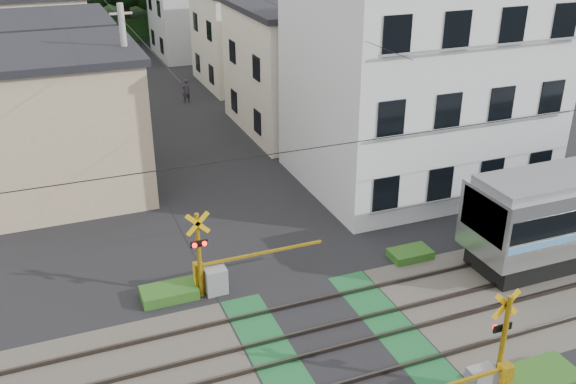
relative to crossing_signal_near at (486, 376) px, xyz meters
name	(u,v)px	position (x,y,z in m)	size (l,w,h in m)	color
ground	(332,339)	(-2.59, 3.65, -0.71)	(120.00, 120.00, 0.00)	black
track_bed	(332,338)	(-2.59, 3.65, -0.67)	(120.00, 120.00, 0.14)	#47423A
crossing_signal_near	(486,376)	(0.00, 0.00, 0.00)	(4.74, 0.65, 3.09)	#F8B70D
crossing_signal_far	(213,274)	(-5.17, 7.31, 0.00)	(4.74, 0.65, 3.09)	#F8B70D
apartment_block	(419,79)	(5.91, 13.15, 3.94)	(10.20, 8.36, 9.30)	white
houses_row	(157,50)	(-2.33, 29.57, 2.53)	(22.07, 31.35, 6.80)	tan
catenary	(515,193)	(3.41, 3.69, 2.98)	(60.00, 5.04, 7.00)	#2D2D33
utility_poles	(143,47)	(-3.64, 26.66, 3.37)	(7.90, 42.00, 8.00)	#A5A5A0
pedestrian	(186,91)	(-0.94, 28.60, 0.04)	(0.55, 0.36, 1.50)	#37303C
weed_patches	(387,322)	(-0.83, 3.56, -0.53)	(10.25, 8.80, 0.40)	#2D5E1E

